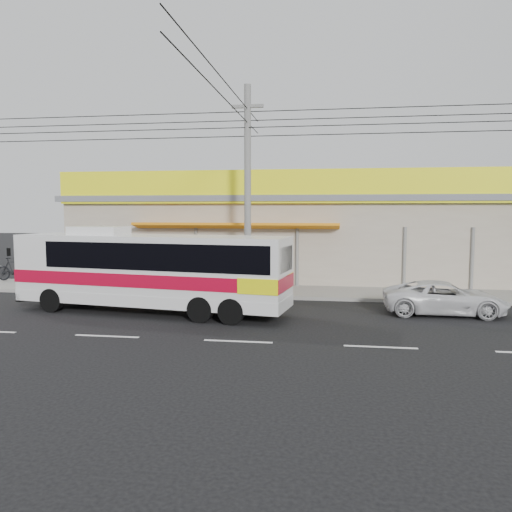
{
  "coord_description": "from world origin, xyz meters",
  "views": [
    {
      "loc": [
        2.61,
        -16.33,
        3.77
      ],
      "look_at": [
        -0.16,
        2.0,
        2.06
      ],
      "focal_mm": 35.0,
      "sensor_mm": 36.0,
      "label": 1
    }
  ],
  "objects": [
    {
      "name": "motorbike_red",
      "position": [
        -7.33,
        5.16,
        0.64
      ],
      "size": [
        1.97,
        1.31,
        0.98
      ],
      "primitive_type": "imported",
      "rotation": [
        0.0,
        0.0,
        1.97
      ],
      "color": "#9C0B12",
      "rests_on": "sidewalk"
    },
    {
      "name": "sidewalk",
      "position": [
        0.0,
        6.0,
        0.07
      ],
      "size": [
        30.0,
        3.2,
        0.15
      ],
      "primitive_type": "cube",
      "color": "gray",
      "rests_on": "ground"
    },
    {
      "name": "motorbike_dark",
      "position": [
        -13.5,
        6.98,
        0.75
      ],
      "size": [
        2.02,
        0.61,
        1.21
      ],
      "primitive_type": "imported",
      "rotation": [
        0.0,
        0.0,
        1.59
      ],
      "color": "black",
      "rests_on": "sidewalk"
    },
    {
      "name": "storefront_building",
      "position": [
        -0.01,
        11.54,
        2.3
      ],
      "size": [
        22.6,
        9.2,
        5.7
      ],
      "color": "#A29482",
      "rests_on": "ground"
    },
    {
      "name": "utility_pole",
      "position": [
        -0.99,
        5.11,
        7.5
      ],
      "size": [
        34.0,
        14.0,
        9.1
      ],
      "color": "slate",
      "rests_on": "ground"
    },
    {
      "name": "lane_markings",
      "position": [
        0.0,
        -2.5,
        0.0
      ],
      "size": [
        50.0,
        0.12,
        0.01
      ],
      "primitive_type": null,
      "color": "silver",
      "rests_on": "ground"
    },
    {
      "name": "white_car",
      "position": [
        6.71,
        2.36,
        0.6
      ],
      "size": [
        4.36,
        2.06,
        1.2
      ],
      "primitive_type": "imported",
      "rotation": [
        0.0,
        0.0,
        1.56
      ],
      "color": "silver",
      "rests_on": "ground"
    },
    {
      "name": "coach_bus",
      "position": [
        -3.77,
        0.99,
        1.69
      ],
      "size": [
        10.47,
        3.66,
        3.16
      ],
      "rotation": [
        0.0,
        0.0,
        -0.15
      ],
      "color": "silver",
      "rests_on": "ground"
    },
    {
      "name": "ground",
      "position": [
        0.0,
        0.0,
        0.0
      ],
      "size": [
        120.0,
        120.0,
        0.0
      ],
      "primitive_type": "plane",
      "color": "black",
      "rests_on": "ground"
    }
  ]
}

